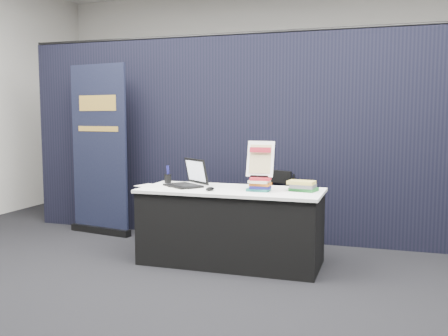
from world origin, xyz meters
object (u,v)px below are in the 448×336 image
Objects in this scene: display_table at (231,226)px; stacking_chair at (275,204)px; book_stack_tall at (259,184)px; book_stack_short at (302,186)px; info_sign at (260,159)px; laptop at (185,180)px; pullup_banner at (99,160)px.

stacking_chair is at bearing 71.84° from display_table.
book_stack_tall is 0.75× the size of book_stack_short.
book_stack_short is 0.48m from info_sign.
pullup_banner is (-1.42, 0.68, 0.11)m from laptop.
book_stack_tall is 2.36m from pullup_banner.
book_stack_tall is at bearing -63.96° from stacking_chair.
info_sign is at bearing 32.40° from laptop.
display_table is 6.81× the size of book_stack_short.
book_stack_short is at bearing 38.79° from laptop.
book_stack_short reaches higher than stacking_chair.
display_table is at bearing 175.39° from info_sign.
info_sign is (0.30, -0.02, 0.68)m from display_table.
laptop is at bearing -177.97° from book_stack_short.
info_sign is (0.00, 0.03, 0.24)m from book_stack_tall.
laptop is 0.58× the size of stacking_chair.
display_table is 0.86× the size of pullup_banner.
laptop is at bearing 175.47° from display_table.
stacking_chair is (0.78, 0.79, -0.35)m from laptop.
laptop reaches higher than book_stack_tall.
pullup_banner is at bearing 166.34° from book_stack_short.
stacking_chair is (-0.03, 0.85, -0.58)m from info_sign.
book_stack_short reaches higher than display_table.
book_stack_tall is (0.30, -0.05, 0.44)m from display_table.
book_stack_tall is at bearing -9.79° from display_table.
display_table is 0.87m from stacking_chair.
laptop is 2.47× the size of book_stack_tall.
pullup_banner is at bearing -168.77° from laptop.
info_sign is at bearing 90.00° from book_stack_tall.
info_sign reaches higher than book_stack_short.
info_sign is 0.42× the size of stacking_chair.
pullup_banner reaches higher than laptop.
book_stack_short is at bearing 18.98° from book_stack_tall.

